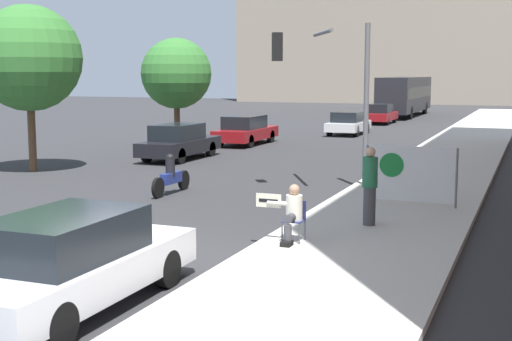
{
  "coord_description": "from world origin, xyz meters",
  "views": [
    {
      "loc": [
        7.25,
        -11.57,
        3.58
      ],
      "look_at": [
        1.32,
        3.42,
        1.36
      ],
      "focal_mm": 50.0,
      "sensor_mm": 36.0,
      "label": 1
    }
  ],
  "objects_px": {
    "seated_protester": "(292,212)",
    "car_on_road_far_lane": "(380,114)",
    "motorcycle_on_road": "(171,176)",
    "traffic_light_pole": "(330,76)",
    "jogger_on_sidewalk": "(370,185)",
    "protest_banner": "(410,174)",
    "parked_car_curbside": "(71,262)",
    "car_on_road_nearest": "(179,142)",
    "street_tree_near_curb": "(29,58)",
    "car_on_road_midblock": "(245,130)",
    "car_on_road_distant": "(348,123)",
    "street_tree_midblock": "(176,74)",
    "city_bus_on_road": "(405,94)"
  },
  "relations": [
    {
      "from": "car_on_road_nearest",
      "to": "motorcycle_on_road",
      "type": "relative_size",
      "value": 2.08
    },
    {
      "from": "seated_protester",
      "to": "car_on_road_distant",
      "type": "relative_size",
      "value": 0.28
    },
    {
      "from": "seated_protester",
      "to": "jogger_on_sidewalk",
      "type": "height_order",
      "value": "jogger_on_sidewalk"
    },
    {
      "from": "traffic_light_pole",
      "to": "protest_banner",
      "type": "bearing_deg",
      "value": -40.87
    },
    {
      "from": "street_tree_midblock",
      "to": "car_on_road_nearest",
      "type": "bearing_deg",
      "value": -61.12
    },
    {
      "from": "city_bus_on_road",
      "to": "street_tree_near_curb",
      "type": "distance_m",
      "value": 39.23
    },
    {
      "from": "traffic_light_pole",
      "to": "motorcycle_on_road",
      "type": "relative_size",
      "value": 2.23
    },
    {
      "from": "jogger_on_sidewalk",
      "to": "traffic_light_pole",
      "type": "distance_m",
      "value": 6.31
    },
    {
      "from": "jogger_on_sidewalk",
      "to": "car_on_road_nearest",
      "type": "relative_size",
      "value": 0.39
    },
    {
      "from": "car_on_road_midblock",
      "to": "motorcycle_on_road",
      "type": "height_order",
      "value": "car_on_road_midblock"
    },
    {
      "from": "car_on_road_far_lane",
      "to": "street_tree_midblock",
      "type": "height_order",
      "value": "street_tree_midblock"
    },
    {
      "from": "traffic_light_pole",
      "to": "street_tree_near_curb",
      "type": "bearing_deg",
      "value": 179.97
    },
    {
      "from": "street_tree_near_curb",
      "to": "protest_banner",
      "type": "bearing_deg",
      "value": -10.07
    },
    {
      "from": "protest_banner",
      "to": "car_on_road_distant",
      "type": "relative_size",
      "value": 0.57
    },
    {
      "from": "motorcycle_on_road",
      "to": "parked_car_curbside",
      "type": "bearing_deg",
      "value": -69.93
    },
    {
      "from": "seated_protester",
      "to": "car_on_road_far_lane",
      "type": "relative_size",
      "value": 0.27
    },
    {
      "from": "car_on_road_midblock",
      "to": "motorcycle_on_road",
      "type": "xyz_separation_m",
      "value": [
        3.55,
        -14.4,
        -0.2
      ]
    },
    {
      "from": "parked_car_curbside",
      "to": "street_tree_midblock",
      "type": "bearing_deg",
      "value": 113.83
    },
    {
      "from": "traffic_light_pole",
      "to": "car_on_road_nearest",
      "type": "xyz_separation_m",
      "value": [
        -7.94,
        5.23,
        -2.76
      ]
    },
    {
      "from": "traffic_light_pole",
      "to": "car_on_road_nearest",
      "type": "distance_m",
      "value": 9.9
    },
    {
      "from": "protest_banner",
      "to": "traffic_light_pole",
      "type": "height_order",
      "value": "traffic_light_pole"
    },
    {
      "from": "car_on_road_nearest",
      "to": "car_on_road_distant",
      "type": "distance_m",
      "value": 14.64
    },
    {
      "from": "parked_car_curbside",
      "to": "street_tree_near_curb",
      "type": "xyz_separation_m",
      "value": [
        -10.6,
        12.27,
        3.35
      ]
    },
    {
      "from": "seated_protester",
      "to": "traffic_light_pole",
      "type": "bearing_deg",
      "value": 99.73
    },
    {
      "from": "protest_banner",
      "to": "car_on_road_nearest",
      "type": "bearing_deg",
      "value": 144.47
    },
    {
      "from": "city_bus_on_road",
      "to": "street_tree_midblock",
      "type": "relative_size",
      "value": 2.4
    },
    {
      "from": "parked_car_curbside",
      "to": "motorcycle_on_road",
      "type": "distance_m",
      "value": 10.44
    },
    {
      "from": "protest_banner",
      "to": "motorcycle_on_road",
      "type": "bearing_deg",
      "value": 179.75
    },
    {
      "from": "car_on_road_far_lane",
      "to": "motorcycle_on_road",
      "type": "relative_size",
      "value": 1.97
    },
    {
      "from": "motorcycle_on_road",
      "to": "traffic_light_pole",
      "type": "bearing_deg",
      "value": 30.57
    },
    {
      "from": "street_tree_near_curb",
      "to": "street_tree_midblock",
      "type": "xyz_separation_m",
      "value": [
        1.37,
        8.63,
        -0.55
      ]
    },
    {
      "from": "car_on_road_distant",
      "to": "street_tree_midblock",
      "type": "relative_size",
      "value": 0.8
    },
    {
      "from": "traffic_light_pole",
      "to": "car_on_road_far_lane",
      "type": "height_order",
      "value": "traffic_light_pole"
    },
    {
      "from": "car_on_road_far_lane",
      "to": "traffic_light_pole",
      "type": "bearing_deg",
      "value": -81.24
    },
    {
      "from": "jogger_on_sidewalk",
      "to": "street_tree_midblock",
      "type": "relative_size",
      "value": 0.34
    },
    {
      "from": "traffic_light_pole",
      "to": "car_on_road_far_lane",
      "type": "relative_size",
      "value": 1.13
    },
    {
      "from": "motorcycle_on_road",
      "to": "protest_banner",
      "type": "bearing_deg",
      "value": -0.25
    },
    {
      "from": "parked_car_curbside",
      "to": "street_tree_midblock",
      "type": "relative_size",
      "value": 0.91
    },
    {
      "from": "car_on_road_distant",
      "to": "parked_car_curbside",
      "type": "bearing_deg",
      "value": -83.24
    },
    {
      "from": "traffic_light_pole",
      "to": "parked_car_curbside",
      "type": "bearing_deg",
      "value": -92.73
    },
    {
      "from": "jogger_on_sidewalk",
      "to": "car_on_road_far_lane",
      "type": "distance_m",
      "value": 35.01
    },
    {
      "from": "parked_car_curbside",
      "to": "street_tree_near_curb",
      "type": "relative_size",
      "value": 0.78
    },
    {
      "from": "seated_protester",
      "to": "jogger_on_sidewalk",
      "type": "bearing_deg",
      "value": 62.69
    },
    {
      "from": "parked_car_curbside",
      "to": "car_on_road_nearest",
      "type": "relative_size",
      "value": 1.03
    },
    {
      "from": "seated_protester",
      "to": "car_on_road_nearest",
      "type": "height_order",
      "value": "car_on_road_nearest"
    },
    {
      "from": "jogger_on_sidewalk",
      "to": "motorcycle_on_road",
      "type": "relative_size",
      "value": 0.81
    },
    {
      "from": "parked_car_curbside",
      "to": "car_on_road_midblock",
      "type": "distance_m",
      "value": 25.23
    },
    {
      "from": "protest_banner",
      "to": "car_on_road_midblock",
      "type": "bearing_deg",
      "value": 126.28
    },
    {
      "from": "parked_car_curbside",
      "to": "car_on_road_far_lane",
      "type": "distance_m",
      "value": 41.48
    },
    {
      "from": "motorcycle_on_road",
      "to": "car_on_road_distant",
      "type": "bearing_deg",
      "value": 90.45
    }
  ]
}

